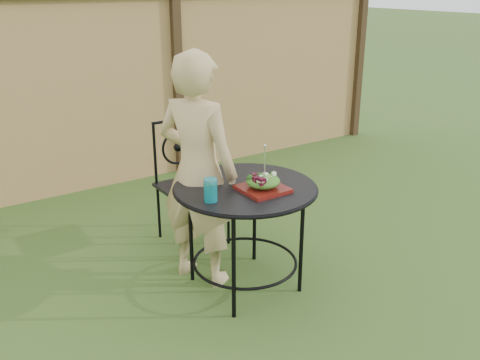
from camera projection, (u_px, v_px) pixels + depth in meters
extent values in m
plane|color=#264D18|center=(160.00, 301.00, 3.46)|extent=(60.00, 60.00, 0.00)
cube|color=tan|center=(48.00, 103.00, 4.85)|extent=(8.00, 0.05, 1.80)
cube|color=black|center=(178.00, 83.00, 5.47)|extent=(0.09, 0.09, 1.90)
cube|color=black|center=(359.00, 63.00, 6.83)|extent=(0.09, 0.09, 1.90)
cylinder|color=black|center=(245.00, 187.00, 3.38)|extent=(0.90, 0.90, 0.02)
torus|color=black|center=(245.00, 188.00, 3.39)|extent=(0.92, 0.92, 0.02)
torus|color=black|center=(245.00, 262.00, 3.57)|extent=(0.70, 0.70, 0.02)
cylinder|color=black|center=(255.00, 216.00, 3.85)|extent=(0.03, 0.03, 0.71)
cylinder|color=black|center=(191.00, 234.00, 3.58)|extent=(0.03, 0.03, 0.71)
cylinder|color=black|center=(234.00, 266.00, 3.17)|extent=(0.03, 0.03, 0.71)
cylinder|color=black|center=(301.00, 243.00, 3.45)|extent=(0.03, 0.03, 0.71)
cube|color=black|center=(192.00, 187.00, 4.11)|extent=(0.46, 0.46, 0.03)
cylinder|color=black|center=(177.00, 120.00, 4.10)|extent=(0.42, 0.02, 0.02)
torus|color=black|center=(178.00, 147.00, 4.18)|extent=(0.28, 0.02, 0.28)
cylinder|color=black|center=(183.00, 230.00, 3.93)|extent=(0.02, 0.02, 0.44)
cylinder|color=black|center=(228.00, 218.00, 4.14)|extent=(0.02, 0.02, 0.44)
cylinder|color=black|center=(159.00, 212.00, 4.24)|extent=(0.02, 0.02, 0.44)
cylinder|color=black|center=(202.00, 201.00, 4.45)|extent=(0.02, 0.02, 0.44)
cylinder|color=black|center=(155.00, 154.00, 4.08)|extent=(0.02, 0.02, 0.50)
cylinder|color=black|center=(200.00, 145.00, 4.29)|extent=(0.02, 0.02, 0.50)
imported|color=tan|center=(198.00, 171.00, 3.47)|extent=(0.59, 0.68, 1.57)
cube|color=#490D0A|center=(263.00, 189.00, 3.30)|extent=(0.27, 0.27, 0.02)
ellipsoid|color=#235614|center=(263.00, 181.00, 3.28)|extent=(0.21, 0.21, 0.08)
cylinder|color=silver|center=(265.00, 161.00, 3.24)|extent=(0.01, 0.01, 0.18)
cylinder|color=#0B7782|center=(211.00, 190.00, 3.13)|extent=(0.08, 0.08, 0.14)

